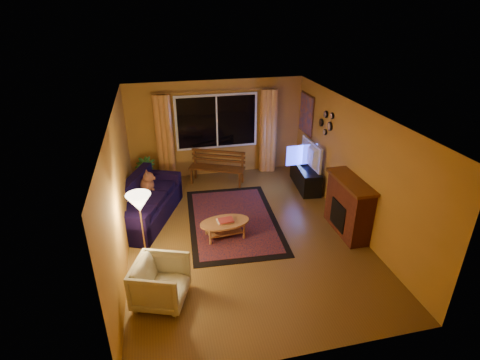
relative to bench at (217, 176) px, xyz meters
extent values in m
cube|color=brown|center=(0.13, -2.37, -0.22)|extent=(4.50, 6.00, 0.02)
cube|color=white|center=(0.13, -2.37, 2.30)|extent=(4.50, 6.00, 0.02)
cube|color=#BE822F|center=(0.13, 0.64, 1.04)|extent=(4.50, 0.02, 2.50)
cube|color=#BE822F|center=(-2.13, -2.37, 1.04)|extent=(0.02, 6.00, 2.50)
cube|color=#BE822F|center=(2.39, -2.37, 1.04)|extent=(0.02, 6.00, 2.50)
cube|color=black|center=(0.13, 0.58, 1.24)|extent=(2.00, 0.02, 1.30)
cylinder|color=#BF8C3F|center=(0.13, 0.53, 2.04)|extent=(3.20, 0.03, 0.03)
cylinder|color=#DA8B3F|center=(-1.22, 0.51, 0.91)|extent=(0.36, 0.36, 2.24)
cylinder|color=#DA8B3F|center=(1.48, 0.51, 0.91)|extent=(0.36, 0.36, 2.24)
cube|color=#4D270E|center=(0.00, 0.00, 0.00)|extent=(1.44, 0.96, 0.42)
imported|color=#235B1E|center=(-1.75, -0.08, 0.23)|extent=(0.58, 0.58, 0.87)
cube|color=black|center=(-1.76, -1.38, 0.22)|extent=(1.64, 2.28, 0.85)
imported|color=beige|center=(-1.55, -3.92, 0.19)|extent=(0.94, 0.97, 0.79)
cylinder|color=#BF8C3F|center=(-1.77, -3.14, 0.55)|extent=(0.26, 0.26, 1.51)
cube|color=maroon|center=(0.02, -1.86, -0.20)|extent=(2.03, 3.04, 0.02)
cylinder|color=#B97843|center=(-0.26, -2.43, -0.03)|extent=(1.06, 1.06, 0.36)
cube|color=black|center=(2.13, -0.68, 0.07)|extent=(0.58, 1.38, 0.56)
imported|color=black|center=(2.13, -0.68, 0.66)|extent=(0.16, 1.09, 0.63)
cube|color=maroon|center=(2.18, -2.77, 0.34)|extent=(0.40, 1.20, 1.10)
cube|color=#D3570A|center=(2.35, 0.08, 1.44)|extent=(0.04, 0.76, 0.96)
camera|label=1|loc=(-1.37, -8.56, 4.08)|focal=28.00mm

